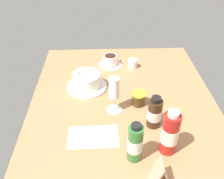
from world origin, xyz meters
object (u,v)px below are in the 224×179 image
object	(u,v)px
coffee_cup	(110,61)
sauce_bottle_red	(170,133)
wine_glass	(114,90)
menu_card	(161,174)
cutlery_setting	(94,136)
sauce_bottle_green	(135,143)
porridge_bowl	(87,81)
jam_jar	(139,99)
sauce_bottle_brown	(155,113)
creamer_jug	(132,63)

from	to	relation	value
coffee_cup	sauce_bottle_red	xyz separation A→B (cm)	(61.26, 18.48, 5.81)
wine_glass	menu_card	distance (cm)	38.96
sauce_bottle_red	cutlery_setting	bearing A→B (deg)	-105.52
sauce_bottle_green	porridge_bowl	bearing A→B (deg)	-156.93
menu_card	jam_jar	bearing A→B (deg)	-177.53
wine_glass	sauce_bottle_brown	distance (cm)	18.80
menu_card	creamer_jug	bearing A→B (deg)	-179.01
coffee_cup	menu_card	bearing A→B (deg)	9.99
porridge_bowl	sauce_bottle_brown	size ratio (longest dim) A/B	1.37
coffee_cup	sauce_bottle_green	size ratio (longest dim) A/B	0.79
cutlery_setting	wine_glass	size ratio (longest dim) A/B	1.20
jam_jar	coffee_cup	bearing A→B (deg)	-161.82
jam_jar	sauce_bottle_green	world-z (taller)	sauce_bottle_green
sauce_bottle_brown	sauce_bottle_green	distance (cm)	18.79
sauce_bottle_green	menu_card	distance (cm)	12.78
cutlery_setting	sauce_bottle_red	xyz separation A→B (cm)	(7.35, 26.47, 8.29)
wine_glass	sauce_bottle_red	world-z (taller)	sauce_bottle_red
coffee_cup	sauce_bottle_brown	bearing A→B (deg)	18.11
cutlery_setting	sauce_bottle_green	distance (cm)	18.86
cutlery_setting	sauce_bottle_green	size ratio (longest dim) A/B	1.23
porridge_bowl	coffee_cup	world-z (taller)	porridge_bowl
jam_jar	sauce_bottle_brown	xyz separation A→B (cm)	(13.31, 4.30, 3.22)
sauce_bottle_red	menu_card	size ratio (longest dim) A/B	1.89
cutlery_setting	coffee_cup	world-z (taller)	coffee_cup
coffee_cup	creamer_jug	xyz separation A→B (cm)	(2.75, 11.89, -0.20)
cutlery_setting	porridge_bowl	bearing A→B (deg)	-172.66
sauce_bottle_green	menu_card	size ratio (longest dim) A/B	1.64
sauce_bottle_green	jam_jar	bearing A→B (deg)	169.81
coffee_cup	creamer_jug	bearing A→B (deg)	76.96
porridge_bowl	cutlery_setting	xyz separation A→B (cm)	(32.79, 4.22, -3.62)
jam_jar	sauce_bottle_red	xyz separation A→B (cm)	(26.52, 7.07, 5.43)
wine_glass	sauce_bottle_green	size ratio (longest dim) A/B	1.03
coffee_cup	wine_glass	size ratio (longest dim) A/B	0.77
sauce_bottle_red	sauce_bottle_green	bearing A→B (deg)	-76.76
jam_jar	sauce_bottle_brown	bearing A→B (deg)	17.92
creamer_jug	jam_jar	distance (cm)	32.00
porridge_bowl	creamer_jug	xyz separation A→B (cm)	(-18.37, 24.10, -1.34)
porridge_bowl	wine_glass	bearing A→B (deg)	36.13
jam_jar	menu_card	xyz separation A→B (cm)	(39.80, 1.71, 1.70)
porridge_bowl	coffee_cup	size ratio (longest dim) A/B	1.52
sauce_bottle_brown	menu_card	bearing A→B (deg)	-5.58
sauce_bottle_red	sauce_bottle_green	distance (cm)	12.75
porridge_bowl	menu_card	xyz separation A→B (cm)	(53.42, 25.34, 0.94)
coffee_cup	sauce_bottle_green	bearing A→B (deg)	5.45
sauce_bottle_red	menu_card	world-z (taller)	sauce_bottle_red
jam_jar	sauce_bottle_brown	distance (cm)	14.35
coffee_cup	sauce_bottle_green	world-z (taller)	sauce_bottle_green
creamer_jug	menu_card	size ratio (longest dim) A/B	0.61
porridge_bowl	jam_jar	xyz separation A→B (cm)	(13.63, 23.62, -0.76)
coffee_cup	wine_glass	distance (cm)	39.04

